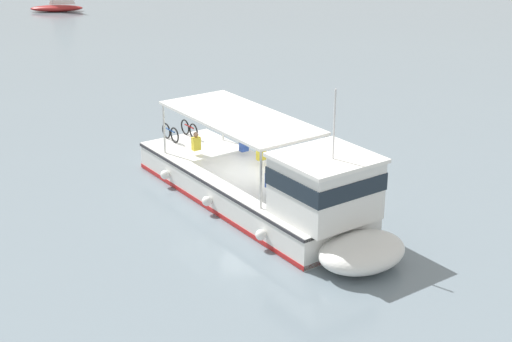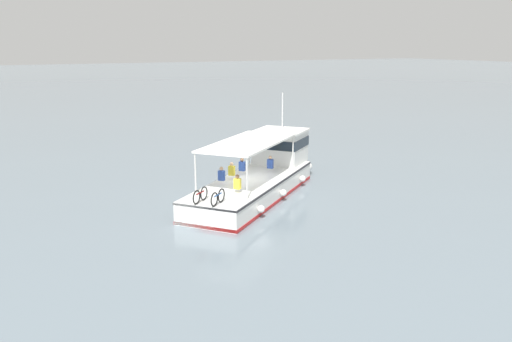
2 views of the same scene
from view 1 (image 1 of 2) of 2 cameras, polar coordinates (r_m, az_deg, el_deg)
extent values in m
plane|color=slate|center=(27.25, -0.10, -2.23)|extent=(400.00, 400.00, 0.00)
cube|color=white|center=(26.87, -0.74, -1.31)|extent=(10.38, 9.32, 1.10)
ellipsoid|color=white|center=(22.51, 8.29, -6.27)|extent=(3.57, 3.67, 1.01)
cube|color=red|center=(27.05, -0.73, -2.19)|extent=(10.41, 9.35, 0.16)
cube|color=#2D2D33|center=(26.70, -0.74, -0.38)|extent=(10.42, 9.36, 0.10)
cube|color=white|center=(23.08, 5.44, -1.31)|extent=(3.73, 3.75, 1.90)
cube|color=#19232D|center=(22.95, 5.47, -0.54)|extent=(3.81, 3.83, 0.56)
cube|color=white|center=(22.71, 5.53, 1.05)|extent=(3.96, 3.98, 0.12)
cube|color=white|center=(26.34, -1.32, 4.23)|extent=(7.05, 6.52, 0.10)
cylinder|color=silver|center=(25.01, 5.46, 0.65)|extent=(0.08, 0.08, 2.00)
cylinder|color=silver|center=(23.44, 0.38, -0.71)|extent=(0.08, 0.08, 2.00)
cylinder|color=silver|center=(29.96, -2.62, 4.24)|extent=(0.08, 0.08, 2.00)
cylinder|color=silver|center=(28.66, -7.20, 3.29)|extent=(0.08, 0.08, 2.00)
cylinder|color=silver|center=(22.12, 6.14, 3.64)|extent=(0.06, 0.06, 2.20)
sphere|color=white|center=(23.43, 0.39, -5.02)|extent=(0.36, 0.36, 0.36)
sphere|color=white|center=(25.93, -3.86, -2.36)|extent=(0.36, 0.36, 0.36)
sphere|color=white|center=(28.43, -7.13, -0.29)|extent=(0.36, 0.36, 0.36)
torus|color=black|center=(30.41, -4.91, 3.12)|extent=(0.55, 0.46, 0.66)
torus|color=black|center=(30.98, -5.57, 3.45)|extent=(0.55, 0.46, 0.66)
cylinder|color=maroon|center=(30.66, -5.25, 3.50)|extent=(0.58, 0.49, 0.06)
torus|color=black|center=(29.99, -6.39, 2.80)|extent=(0.55, 0.46, 0.66)
torus|color=black|center=(30.57, -7.03, 3.14)|extent=(0.55, 0.46, 0.66)
cylinder|color=#1E478C|center=(30.24, -6.72, 3.19)|extent=(0.58, 0.49, 0.06)
cube|color=yellow|center=(28.51, -4.71, 2.15)|extent=(0.37, 0.39, 0.52)
sphere|color=#9E7051|center=(28.39, -4.73, 2.85)|extent=(0.20, 0.20, 0.20)
cube|color=#2D4CA5|center=(28.29, -0.96, 2.07)|extent=(0.37, 0.39, 0.52)
sphere|color=tan|center=(28.17, -0.96, 2.78)|extent=(0.20, 0.20, 0.20)
cube|color=yellow|center=(27.37, 0.40, 1.39)|extent=(0.37, 0.39, 0.52)
sphere|color=tan|center=(27.24, 0.40, 2.12)|extent=(0.20, 0.20, 0.20)
cube|color=#2D4CA5|center=(26.43, 1.75, 0.65)|extent=(0.37, 0.39, 0.52)
sphere|color=#9E7051|center=(26.31, 1.76, 1.40)|extent=(0.20, 0.20, 0.20)
cube|color=#2D4CA5|center=(24.88, 1.13, -0.71)|extent=(0.37, 0.39, 0.52)
sphere|color=tan|center=(24.74, 1.14, 0.08)|extent=(0.20, 0.20, 0.20)
ellipsoid|color=maroon|center=(72.17, -15.34, 12.18)|extent=(2.20, 4.97, 0.60)
camera|label=2|loc=(46.27, -32.68, 14.84)|focal=37.62mm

